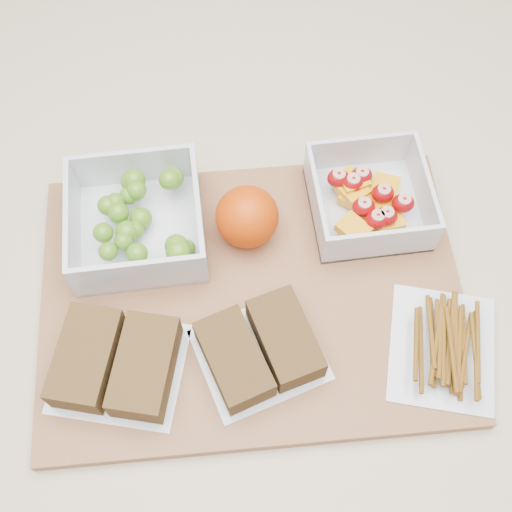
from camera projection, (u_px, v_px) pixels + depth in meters
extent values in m
plane|color=gray|center=(249.00, 442.00, 1.47)|extent=(4.00, 4.00, 0.00)
cube|color=beige|center=(246.00, 390.00, 1.07)|extent=(1.20, 0.90, 0.90)
cube|color=#93613D|center=(252.00, 296.00, 0.65)|extent=(0.43, 0.32, 0.02)
cube|color=silver|center=(140.00, 232.00, 0.67)|extent=(0.13, 0.13, 0.01)
cube|color=silver|center=(134.00, 168.00, 0.67)|extent=(0.13, 0.01, 0.06)
cube|color=silver|center=(139.00, 276.00, 0.62)|extent=(0.13, 0.01, 0.06)
cube|color=silver|center=(199.00, 213.00, 0.65)|extent=(0.01, 0.12, 0.06)
cube|color=silver|center=(73.00, 226.00, 0.64)|extent=(0.01, 0.12, 0.06)
sphere|color=#4E841B|center=(127.00, 232.00, 0.64)|extent=(0.02, 0.02, 0.02)
sphere|color=#4E841B|center=(103.00, 233.00, 0.64)|extent=(0.02, 0.02, 0.02)
sphere|color=#4E841B|center=(136.00, 190.00, 0.65)|extent=(0.02, 0.02, 0.02)
sphere|color=#4E841B|center=(141.00, 218.00, 0.66)|extent=(0.02, 0.02, 0.02)
sphere|color=#4E841B|center=(108.00, 206.00, 0.65)|extent=(0.02, 0.02, 0.02)
sphere|color=#4E841B|center=(135.00, 230.00, 0.65)|extent=(0.02, 0.02, 0.02)
sphere|color=#4E841B|center=(116.00, 202.00, 0.65)|extent=(0.02, 0.02, 0.02)
sphere|color=#4E841B|center=(178.00, 252.00, 0.62)|extent=(0.02, 0.02, 0.02)
sphere|color=#4E841B|center=(172.00, 178.00, 0.67)|extent=(0.02, 0.02, 0.02)
sphere|color=#4E841B|center=(134.00, 180.00, 0.66)|extent=(0.02, 0.02, 0.02)
sphere|color=#4E841B|center=(108.00, 251.00, 0.63)|extent=(0.02, 0.02, 0.02)
sphere|color=#4E841B|center=(169.00, 180.00, 0.66)|extent=(0.02, 0.02, 0.02)
sphere|color=#4E841B|center=(137.00, 253.00, 0.63)|extent=(0.02, 0.02, 0.02)
sphere|color=#4E841B|center=(136.00, 191.00, 0.66)|extent=(0.02, 0.02, 0.02)
sphere|color=#4E841B|center=(118.00, 212.00, 0.65)|extent=(0.02, 0.02, 0.02)
sphere|color=#4E841B|center=(131.00, 181.00, 0.66)|extent=(0.02, 0.02, 0.02)
sphere|color=#4E841B|center=(177.00, 246.00, 0.62)|extent=(0.02, 0.02, 0.02)
sphere|color=#4E841B|center=(186.00, 248.00, 0.64)|extent=(0.02, 0.02, 0.02)
sphere|color=#4E841B|center=(129.00, 195.00, 0.66)|extent=(0.02, 0.02, 0.02)
sphere|color=#4E841B|center=(123.00, 241.00, 0.64)|extent=(0.02, 0.02, 0.02)
cube|color=silver|center=(366.00, 208.00, 0.68)|extent=(0.12, 0.12, 0.00)
cube|color=silver|center=(359.00, 152.00, 0.69)|extent=(0.12, 0.00, 0.05)
cube|color=silver|center=(381.00, 245.00, 0.64)|extent=(0.12, 0.00, 0.05)
cube|color=silver|center=(423.00, 191.00, 0.67)|extent=(0.00, 0.11, 0.05)
cube|color=silver|center=(316.00, 203.00, 0.66)|extent=(0.00, 0.11, 0.05)
cube|color=orange|center=(376.00, 216.00, 0.66)|extent=(0.03, 0.04, 0.01)
cube|color=orange|center=(355.00, 186.00, 0.68)|extent=(0.04, 0.05, 0.01)
cube|color=orange|center=(377.00, 197.00, 0.67)|extent=(0.04, 0.05, 0.01)
cube|color=orange|center=(384.00, 190.00, 0.68)|extent=(0.04, 0.04, 0.01)
cube|color=orange|center=(352.00, 190.00, 0.67)|extent=(0.04, 0.04, 0.01)
cube|color=orange|center=(354.00, 182.00, 0.67)|extent=(0.03, 0.03, 0.01)
cube|color=orange|center=(353.00, 229.00, 0.65)|extent=(0.04, 0.04, 0.01)
cube|color=orange|center=(387.00, 219.00, 0.66)|extent=(0.03, 0.03, 0.01)
cube|color=orange|center=(354.00, 197.00, 0.67)|extent=(0.04, 0.04, 0.01)
ellipsoid|color=#A1080B|center=(383.00, 193.00, 0.66)|extent=(0.02, 0.02, 0.02)
ellipsoid|color=#A1080B|center=(386.00, 216.00, 0.65)|extent=(0.02, 0.02, 0.02)
ellipsoid|color=#A1080B|center=(338.00, 178.00, 0.67)|extent=(0.02, 0.02, 0.02)
ellipsoid|color=#A1080B|center=(403.00, 203.00, 0.65)|extent=(0.02, 0.02, 0.02)
ellipsoid|color=#A1080B|center=(353.00, 183.00, 0.67)|extent=(0.02, 0.02, 0.02)
ellipsoid|color=#A1080B|center=(377.00, 219.00, 0.65)|extent=(0.02, 0.02, 0.02)
ellipsoid|color=#A1080B|center=(364.00, 207.00, 0.65)|extent=(0.02, 0.02, 0.02)
ellipsoid|color=#A1080B|center=(361.00, 176.00, 0.67)|extent=(0.02, 0.02, 0.02)
sphere|color=#D13E04|center=(247.00, 217.00, 0.64)|extent=(0.06, 0.06, 0.06)
cube|color=silver|center=(120.00, 368.00, 0.60)|extent=(0.14, 0.13, 0.00)
cube|color=brown|center=(87.00, 358.00, 0.59)|extent=(0.07, 0.10, 0.03)
cube|color=brown|center=(145.00, 367.00, 0.59)|extent=(0.07, 0.10, 0.03)
cube|color=silver|center=(260.00, 355.00, 0.61)|extent=(0.13, 0.13, 0.00)
cube|color=brown|center=(234.00, 359.00, 0.59)|extent=(0.07, 0.10, 0.03)
cube|color=brown|center=(285.00, 339.00, 0.60)|extent=(0.07, 0.10, 0.03)
cube|color=silver|center=(442.00, 348.00, 0.61)|extent=(0.13, 0.14, 0.00)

